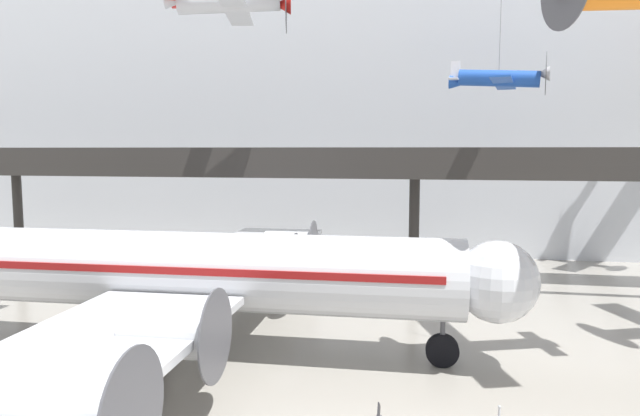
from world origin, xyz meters
TOP-DOWN VIEW (x-y plane):
  - hangar_back_wall at (0.00, 34.87)m, footprint 140.00×3.00m
  - mezzanine_walkway at (0.00, 25.07)m, footprint 110.00×3.20m
  - airliner_silver_main at (-9.74, 9.29)m, footprint 30.15×34.03m
  - suspended_plane_silver_racer at (-10.86, 20.39)m, footprint 7.60×9.17m
  - suspended_plane_blue_trainer at (5.09, 24.98)m, footprint 6.15×7.46m

SIDE VIEW (x-z plane):
  - airliner_silver_main at x=-9.74m, z-range -1.39..8.21m
  - mezzanine_walkway at x=0.00m, z-range 2.70..11.32m
  - suspended_plane_blue_trainer at x=5.09m, z-range 8.24..17.52m
  - hangar_back_wall at x=0.00m, z-range 0.00..26.50m
  - suspended_plane_silver_racer at x=-10.86m, z-range 14.21..20.02m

